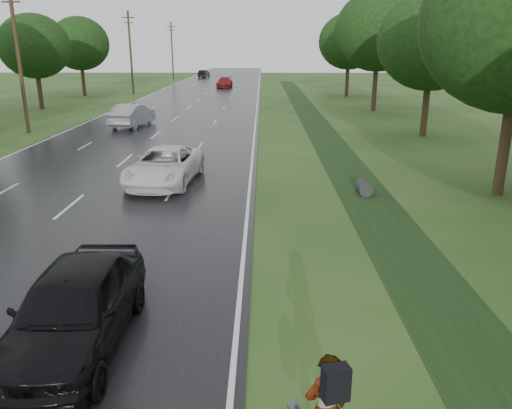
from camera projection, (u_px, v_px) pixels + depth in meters
The scene contains 19 objects.
road at pixel (195, 102), 54.13m from camera, with size 14.00×180.00×0.04m, color black.
edge_stripe_east at pixel (257, 102), 54.05m from camera, with size 0.12×180.00×0.01m, color silver.
edge_stripe_west at pixel (133, 102), 54.20m from camera, with size 0.12×180.00×0.01m, color silver.
center_line at pixel (195, 102), 54.13m from camera, with size 0.12×180.00×0.01m, color silver.
drainage_ditch at pixel (335, 151), 28.93m from camera, with size 2.20×120.00×0.56m.
utility_pole_mid at pixel (18, 56), 33.61m from camera, with size 1.60×0.26×10.00m.
utility_pole_far at pixel (131, 52), 62.20m from camera, with size 1.60×0.26×10.00m.
utility_pole_distant at pixel (172, 50), 90.80m from camera, with size 1.60×0.26×10.00m.
tree_east_c at pixel (432, 41), 32.05m from camera, with size 7.00×7.00×9.29m.
tree_east_d at pixel (379, 31), 45.09m from camera, with size 8.00×8.00×10.76m.
tree_east_f at pixel (349, 41), 58.68m from camera, with size 7.20×7.20×9.62m.
tree_west_d at pixel (34, 46), 46.82m from camera, with size 6.60×6.60×8.80m.
tree_west_f at pixel (80, 44), 60.08m from camera, with size 7.00×7.00×9.29m.
pedestrian at pixel (325, 409), 7.05m from camera, with size 0.92×0.70×1.80m.
white_pickup at pixel (165, 166), 21.90m from camera, with size 2.57×5.58×1.55m, color silver.
dark_sedan at pixel (74, 307), 9.85m from camera, with size 2.02×5.01×1.71m, color black.
silver_sedan at pixel (132, 115), 37.50m from camera, with size 1.78×5.12×1.69m, color gray.
far_car_red at pixel (225, 82), 73.54m from camera, with size 2.03×4.99×1.45m, color maroon.
far_car_dark at pixel (204, 74), 97.88m from camera, with size 1.45×4.16×1.37m, color black.
Camera 1 is at (7.28, -9.87, 5.81)m, focal length 35.00 mm.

